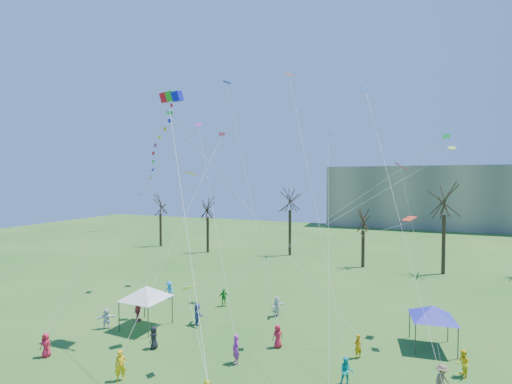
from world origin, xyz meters
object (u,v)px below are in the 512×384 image
at_px(big_box_kite, 160,151).
at_px(canopy_tent_white, 146,292).
at_px(distant_building, 457,197).
at_px(canopy_tent_blue, 433,312).

relative_size(big_box_kite, canopy_tent_white, 4.71).
bearing_deg(distant_building, canopy_tent_white, -113.13).
bearing_deg(canopy_tent_white, big_box_kite, -29.12).
height_order(distant_building, big_box_kite, big_box_kite).
distance_m(big_box_kite, canopy_tent_white, 11.35).
relative_size(big_box_kite, canopy_tent_blue, 5.27).
bearing_deg(big_box_kite, distant_building, 68.87).
bearing_deg(canopy_tent_blue, canopy_tent_white, -167.68).
distance_m(distant_building, canopy_tent_white, 81.22).
bearing_deg(canopy_tent_blue, big_box_kite, -162.06).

